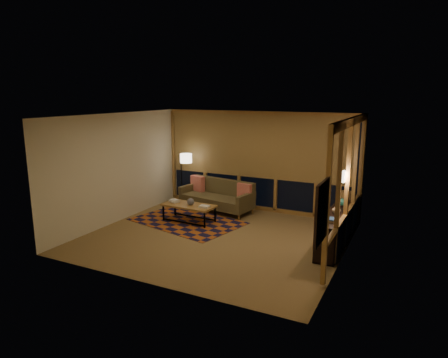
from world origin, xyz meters
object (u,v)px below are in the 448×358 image
at_px(sofa, 216,196).
at_px(floor_lamp, 181,178).
at_px(coffee_table, 189,213).
at_px(bookshelf, 339,225).

height_order(sofa, floor_lamp, floor_lamp).
bearing_deg(sofa, floor_lamp, 177.04).
bearing_deg(sofa, coffee_table, -89.43).
bearing_deg(bookshelf, coffee_table, -174.91).
bearing_deg(coffee_table, floor_lamp, 130.22).
distance_m(coffee_table, floor_lamp, 1.89).
xyz_separation_m(sofa, bookshelf, (3.44, -0.83, -0.05)).
distance_m(sofa, floor_lamp, 1.36).
distance_m(floor_lamp, bookshelf, 4.87).
relative_size(floor_lamp, bookshelf, 0.52).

